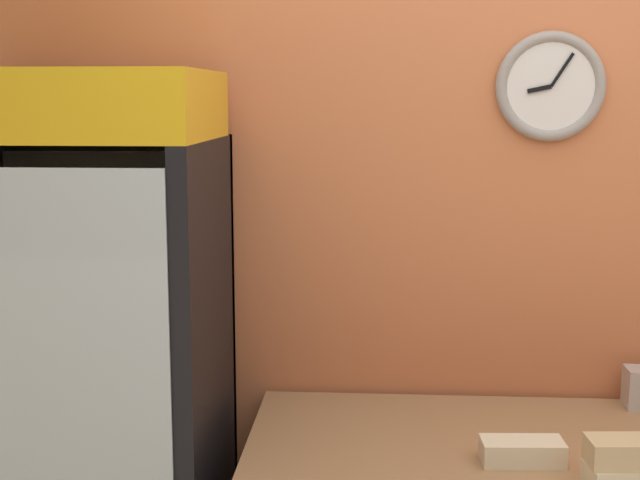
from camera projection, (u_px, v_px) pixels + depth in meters
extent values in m
cube|color=#D17547|center=(547.00, 248.00, 2.70)|extent=(5.20, 0.06, 2.70)
torus|color=gray|center=(551.00, 86.00, 2.58)|extent=(0.32, 0.03, 0.32)
cylinder|color=white|center=(551.00, 86.00, 2.58)|extent=(0.26, 0.01, 0.26)
cube|color=black|center=(539.00, 89.00, 2.58)|extent=(0.07, 0.01, 0.03)
cube|color=black|center=(562.00, 70.00, 2.56)|extent=(0.07, 0.01, 0.10)
cube|color=#9E754C|center=(568.00, 448.00, 2.37)|extent=(1.71, 0.73, 0.02)
cube|color=black|center=(120.00, 405.00, 2.80)|extent=(0.74, 0.04, 1.69)
cube|color=black|center=(209.00, 444.00, 2.49)|extent=(0.05, 0.64, 1.69)
cube|color=white|center=(117.00, 408.00, 2.77)|extent=(0.64, 0.02, 1.59)
cube|color=gold|center=(70.00, 105.00, 2.33)|extent=(0.74, 0.57, 0.18)
cube|color=silver|center=(84.00, 388.00, 2.46)|extent=(0.62, 0.52, 0.01)
cube|color=silver|center=(80.00, 281.00, 2.41)|extent=(0.62, 0.52, 0.01)
cylinder|color=#B2231E|center=(66.00, 446.00, 2.26)|extent=(0.02, 0.02, 0.08)
cylinder|color=#B2BCCC|center=(62.00, 270.00, 2.19)|extent=(0.07, 0.07, 0.13)
cylinder|color=#B2BCCC|center=(61.00, 231.00, 2.17)|extent=(0.03, 0.03, 0.06)
cylinder|color=gold|center=(152.00, 395.00, 2.22)|extent=(0.06, 0.06, 0.11)
cylinder|color=gold|center=(151.00, 364.00, 2.21)|extent=(0.03, 0.03, 0.05)
cube|color=beige|center=(631.00, 477.00, 2.08)|extent=(0.22, 0.13, 0.06)
cube|color=tan|center=(632.00, 452.00, 2.07)|extent=(0.21, 0.11, 0.06)
cube|color=beige|center=(522.00, 451.00, 2.24)|extent=(0.21, 0.11, 0.06)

